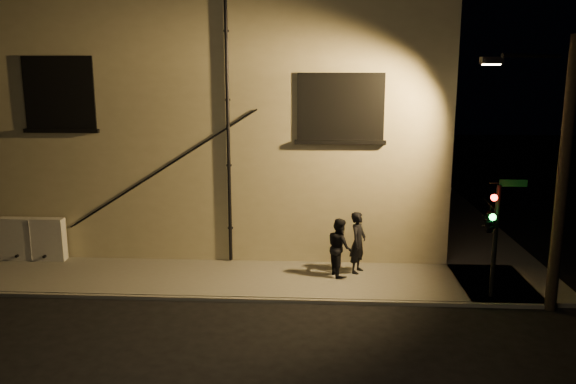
# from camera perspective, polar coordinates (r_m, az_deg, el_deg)

# --- Properties ---
(ground) EXTENTS (90.00, 90.00, 0.00)m
(ground) POSITION_cam_1_polar(r_m,az_deg,el_deg) (15.23, -0.74, -11.07)
(ground) COLOR black
(sidewalk) EXTENTS (21.00, 16.00, 0.12)m
(sidewalk) POSITION_cam_1_polar(r_m,az_deg,el_deg) (19.31, 3.82, -5.94)
(sidewalk) COLOR #5C5A52
(sidewalk) RESTS_ON ground
(building) EXTENTS (16.20, 12.23, 8.80)m
(building) POSITION_cam_1_polar(r_m,az_deg,el_deg) (23.41, -6.62, 7.94)
(building) COLOR tan
(building) RESTS_ON ground
(utility_cabinet) EXTENTS (2.08, 0.35, 1.37)m
(utility_cabinet) POSITION_cam_1_polar(r_m,az_deg,el_deg) (19.71, -24.50, -4.36)
(utility_cabinet) COLOR beige
(utility_cabinet) RESTS_ON sidewalk
(pedestrian_a) EXTENTS (0.69, 0.80, 1.85)m
(pedestrian_a) POSITION_cam_1_polar(r_m,az_deg,el_deg) (16.88, 7.12, -5.10)
(pedestrian_a) COLOR black
(pedestrian_a) RESTS_ON sidewalk
(pedestrian_b) EXTENTS (0.88, 1.00, 1.72)m
(pedestrian_b) POSITION_cam_1_polar(r_m,az_deg,el_deg) (16.59, 5.26, -5.58)
(pedestrian_b) COLOR black
(pedestrian_b) RESTS_ON sidewalk
(traffic_signal) EXTENTS (1.19, 1.86, 3.17)m
(traffic_signal) POSITION_cam_1_polar(r_m,az_deg,el_deg) (15.41, 19.85, -2.71)
(traffic_signal) COLOR black
(traffic_signal) RESTS_ON sidewalk
(streetlamp_pole) EXTENTS (2.02, 1.38, 6.86)m
(streetlamp_pole) POSITION_cam_1_polar(r_m,az_deg,el_deg) (15.33, 25.75, 2.18)
(streetlamp_pole) COLOR black
(streetlamp_pole) RESTS_ON ground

